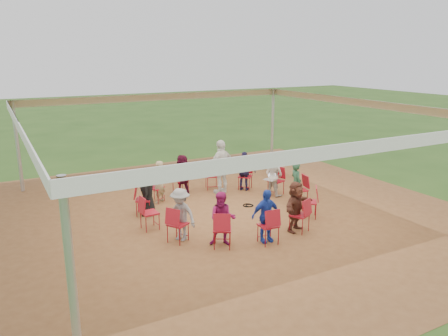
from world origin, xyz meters
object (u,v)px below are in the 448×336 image
person_seated_8 (296,206)px  person_seated_7 (266,216)px  cable_coil (248,205)px  person_seated_9 (296,184)px  person_seated_2 (182,174)px  standing_person (222,167)px  laptop (271,177)px  person_seated_1 (244,171)px  chair_1 (245,176)px  chair_7 (178,224)px  chair_2 (212,176)px  chair_3 (181,180)px  chair_12 (299,190)px  chair_9 (268,226)px  chair_8 (222,229)px  person_seated_5 (180,215)px  chair_6 (150,213)px  person_seated_4 (147,192)px  person_seated_0 (274,175)px  chair_5 (143,200)px  chair_11 (309,202)px  chair_4 (156,188)px  chair_0 (276,181)px  chair_10 (300,215)px  person_seated_6 (223,219)px  person_seated_3 (159,182)px

person_seated_8 → person_seated_7: bearing=166.2°
person_seated_7 → cable_coil: 2.66m
person_seated_7 → person_seated_9: same height
person_seated_2 → standing_person: standing_person is taller
person_seated_7 → laptop: person_seated_7 is taller
person_seated_1 → laptop: size_ratio=3.13×
standing_person → cable_coil: 1.75m
chair_1 → chair_7: 4.65m
chair_2 → chair_3: size_ratio=1.00×
chair_12 → person_seated_9: size_ratio=0.69×
person_seated_9 → chair_9: bearing=140.2°
chair_8 → person_seated_2: size_ratio=0.69×
person_seated_8 → person_seated_5: bearing=138.5°
chair_6 → person_seated_7: person_seated_7 is taller
chair_2 → person_seated_9: bearing=136.8°
person_seated_4 → person_seated_5: (0.14, -2.06, 0.00)m
person_seated_0 → person_seated_2: (-2.53, 1.51, 0.00)m
person_seated_5 → person_seated_7: size_ratio=1.00×
chair_7 → laptop: chair_7 is taller
person_seated_0 → person_seated_7: 3.66m
chair_5 → chair_11: (4.00, -2.38, 0.00)m
chair_3 → chair_5: size_ratio=1.00×
chair_1 → cable_coil: (-0.79, -1.50, -0.43)m
chair_4 → chair_6: (-0.88, -1.99, 0.00)m
person_seated_1 → person_seated_9: size_ratio=1.00×
standing_person → laptop: standing_person is taller
chair_12 → person_seated_5: bearing=110.2°
person_seated_5 → chair_9: bearing=24.8°
person_seated_0 → chair_6: bearing=82.9°
person_seated_4 → person_seated_8: bearing=69.2°
chair_1 → chair_6: 4.38m
person_seated_5 → cable_coil: 3.12m
person_seated_1 → person_seated_4: size_ratio=1.00×
person_seated_0 → cable_coil: size_ratio=4.19×
chair_12 → laptop: size_ratio=2.14×
chair_4 → person_seated_0: person_seated_0 is taller
person_seated_5 → chair_3: bearing=125.7°
chair_0 → chair_9: 3.86m
chair_2 → chair_5: size_ratio=1.00×
chair_9 → person_seated_8: person_seated_8 is taller
chair_6 → person_seated_5: bearing=19.9°
person_seated_1 → chair_11: bearing=140.2°
person_seated_7 → person_seated_9: 2.95m
person_seated_7 → chair_10: bearing=7.8°
chair_0 → chair_5: size_ratio=1.00×
person_seated_2 → person_seated_7: 4.41m
chair_4 → person_seated_1: bearing=136.8°
chair_5 → person_seated_4: 0.24m
person_seated_2 → person_seated_6: size_ratio=1.00×
chair_3 → person_seated_3: 1.12m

